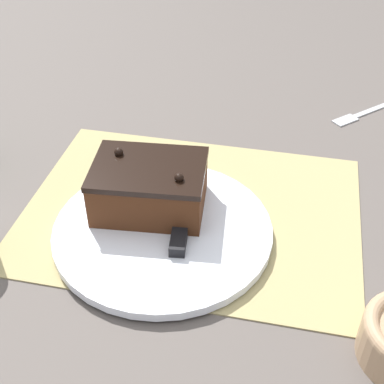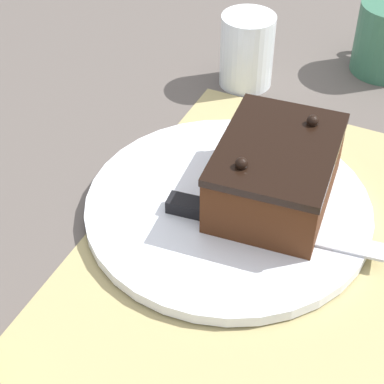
{
  "view_description": "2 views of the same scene",
  "coord_description": "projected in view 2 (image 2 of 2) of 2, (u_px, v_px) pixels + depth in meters",
  "views": [
    {
      "loc": [
        -0.12,
        0.55,
        0.49
      ],
      "look_at": [
        -0.0,
        0.02,
        0.05
      ],
      "focal_mm": 50.0,
      "sensor_mm": 36.0,
      "label": 1
    },
    {
      "loc": [
        -0.42,
        -0.11,
        0.45
      ],
      "look_at": [
        -0.01,
        0.08,
        0.05
      ],
      "focal_mm": 60.0,
      "sensor_mm": 36.0,
      "label": 2
    }
  ],
  "objects": [
    {
      "name": "placemat_woven",
      "position": [
        271.0,
        247.0,
        0.61
      ],
      "size": [
        0.46,
        0.34,
        0.0
      ],
      "primitive_type": "cube",
      "color": "tan",
      "rests_on": "ground_plane"
    },
    {
      "name": "cake_plate",
      "position": [
        228.0,
        207.0,
        0.65
      ],
      "size": [
        0.29,
        0.29,
        0.01
      ],
      "color": "white",
      "rests_on": "placemat_woven"
    },
    {
      "name": "serving_knife",
      "position": [
        237.0,
        217.0,
        0.62
      ],
      "size": [
        0.05,
        0.21,
        0.01
      ],
      "rotation": [
        0.0,
        0.0,
        3.26
      ],
      "color": "black",
      "rests_on": "cake_plate"
    },
    {
      "name": "drinking_glass",
      "position": [
        247.0,
        51.0,
        0.81
      ],
      "size": [
        0.07,
        0.07,
        0.09
      ],
      "color": "white",
      "rests_on": "ground_plane"
    },
    {
      "name": "ground_plane",
      "position": [
        270.0,
        249.0,
        0.62
      ],
      "size": [
        3.0,
        3.0,
        0.0
      ],
      "primitive_type": "plane",
      "color": "#544C47"
    },
    {
      "name": "chocolate_cake",
      "position": [
        276.0,
        172.0,
        0.62
      ],
      "size": [
        0.16,
        0.12,
        0.08
      ],
      "rotation": [
        0.0,
        0.0,
        0.09
      ],
      "color": "#472614",
      "rests_on": "cake_plate"
    }
  ]
}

